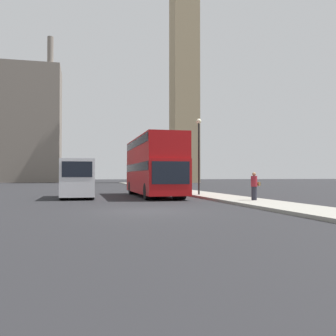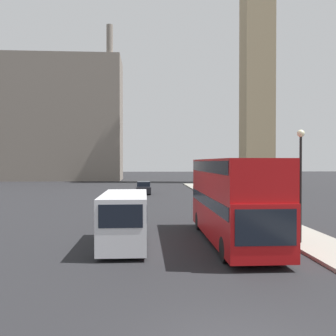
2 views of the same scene
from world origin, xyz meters
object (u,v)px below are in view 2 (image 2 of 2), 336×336
object	(u,v)px
street_lamp	(301,168)
parked_sedan	(144,188)
red_double_decker_bus	(232,196)
white_van	(124,219)

from	to	relation	value
street_lamp	parked_sedan	world-z (taller)	street_lamp
red_double_decker_bus	white_van	bearing A→B (deg)	-171.80
red_double_decker_bus	parked_sedan	xyz separation A→B (m)	(-4.55, 29.01, -1.64)
white_van	street_lamp	xyz separation A→B (m)	(8.51, -0.11, 2.40)
red_double_decker_bus	white_van	size ratio (longest dim) A/B	1.82
red_double_decker_bus	street_lamp	bearing A→B (deg)	-15.54
white_van	red_double_decker_bus	bearing A→B (deg)	8.20
red_double_decker_bus	white_van	world-z (taller)	red_double_decker_bus
red_double_decker_bus	white_van	xyz separation A→B (m)	(-5.35, -0.77, -0.98)
white_van	parked_sedan	bearing A→B (deg)	88.46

